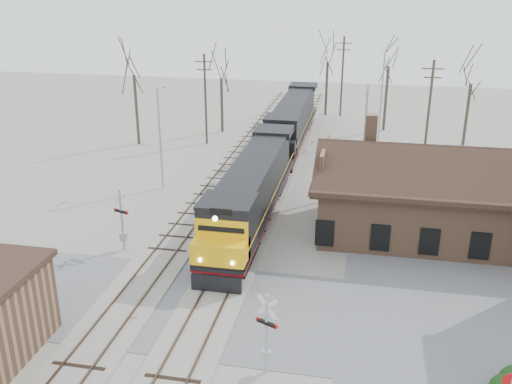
{
  "coord_description": "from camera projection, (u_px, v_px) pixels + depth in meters",
  "views": [
    {
      "loc": [
        7.61,
        -25.47,
        16.85
      ],
      "look_at": [
        0.8,
        9.0,
        3.4
      ],
      "focal_mm": 40.0,
      "sensor_mm": 36.0,
      "label": 1
    }
  ],
  "objects": [
    {
      "name": "track_siding",
      "position": [
        205.0,
        200.0,
        45.27
      ],
      "size": [
        3.4,
        90.0,
        0.24
      ],
      "color": "#A49F94",
      "rests_on": "ground"
    },
    {
      "name": "streetlight_c",
      "position": [
        382.0,
        92.0,
        60.22
      ],
      "size": [
        0.25,
        2.04,
        9.3
      ],
      "color": "#A5A8AD",
      "rests_on": "ground"
    },
    {
      "name": "tree_e",
      "position": [
        472.0,
        73.0,
        57.49
      ],
      "size": [
        4.3,
        4.3,
        10.52
      ],
      "color": "#382D23",
      "rests_on": "ground"
    },
    {
      "name": "tree_c",
      "position": [
        328.0,
        53.0,
        70.29
      ],
      "size": [
        4.44,
        4.44,
        10.87
      ],
      "color": "#382D23",
      "rests_on": "ground"
    },
    {
      "name": "utility_pole_a",
      "position": [
        205.0,
        98.0,
        58.93
      ],
      "size": [
        2.0,
        0.24,
        9.38
      ],
      "color": "#382D23",
      "rests_on": "ground"
    },
    {
      "name": "tree_b",
      "position": [
        221.0,
        69.0,
        62.67
      ],
      "size": [
        4.04,
        4.04,
        9.91
      ],
      "color": "#382D23",
      "rests_on": "ground"
    },
    {
      "name": "tree_d",
      "position": [
        389.0,
        56.0,
        62.91
      ],
      "size": [
        4.84,
        4.84,
        11.86
      ],
      "color": "#382D23",
      "rests_on": "ground"
    },
    {
      "name": "streetlight_a",
      "position": [
        160.0,
        133.0,
        46.46
      ],
      "size": [
        0.25,
        2.04,
        8.42
      ],
      "color": "#A5A8AD",
      "rests_on": "ground"
    },
    {
      "name": "locomotive_lead",
      "position": [
        251.0,
        192.0,
        40.29
      ],
      "size": [
        3.12,
        20.91,
        4.64
      ],
      "color": "black",
      "rests_on": "ground"
    },
    {
      "name": "tree_a",
      "position": [
        133.0,
        63.0,
        57.45
      ],
      "size": [
        4.86,
        4.86,
        11.9
      ],
      "color": "#382D23",
      "rests_on": "ground"
    },
    {
      "name": "locomotive_trailing",
      "position": [
        292.0,
        121.0,
        59.7
      ],
      "size": [
        3.12,
        20.91,
        4.4
      ],
      "color": "black",
      "rests_on": "ground"
    },
    {
      "name": "ground",
      "position": [
        209.0,
        308.0,
        30.74
      ],
      "size": [
        140.0,
        140.0,
        0.0
      ],
      "primitive_type": "plane",
      "color": "#A49F94",
      "rests_on": "ground"
    },
    {
      "name": "crossbuck_near",
      "position": [
        267.0,
        337.0,
        25.1
      ],
      "size": [
        1.08,
        0.55,
        4.03
      ],
      "rotation": [
        0.0,
        0.0,
        -0.43
      ],
      "color": "#A5A8AD",
      "rests_on": "ground"
    },
    {
      "name": "track_main",
      "position": [
        261.0,
        204.0,
        44.46
      ],
      "size": [
        3.4,
        90.0,
        0.24
      ],
      "color": "#A49F94",
      "rests_on": "ground"
    },
    {
      "name": "utility_pole_b",
      "position": [
        342.0,
        75.0,
        70.69
      ],
      "size": [
        2.0,
        0.24,
        9.81
      ],
      "color": "#382D23",
      "rests_on": "ground"
    },
    {
      "name": "crossbuck_far",
      "position": [
        122.0,
        222.0,
        36.54
      ],
      "size": [
        1.15,
        0.47,
        4.2
      ],
      "rotation": [
        0.0,
        0.0,
        2.8
      ],
      "color": "#A5A8AD",
      "rests_on": "ground"
    },
    {
      "name": "depot",
      "position": [
        426.0,
        201.0,
        38.71
      ],
      "size": [
        15.2,
        9.31,
        7.9
      ],
      "color": "#875E45",
      "rests_on": "ground"
    },
    {
      "name": "utility_pole_c",
      "position": [
        429.0,
        109.0,
        53.25
      ],
      "size": [
        2.0,
        0.24,
        9.59
      ],
      "color": "#382D23",
      "rests_on": "ground"
    },
    {
      "name": "road",
      "position": [
        209.0,
        308.0,
        30.73
      ],
      "size": [
        60.0,
        9.0,
        0.03
      ],
      "primitive_type": "cube",
      "color": "#5E5E63",
      "rests_on": "ground"
    },
    {
      "name": "streetlight_b",
      "position": [
        365.0,
        133.0,
        45.71
      ],
      "size": [
        0.25,
        2.04,
        8.79
      ],
      "color": "#A5A8AD",
      "rests_on": "ground"
    }
  ]
}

